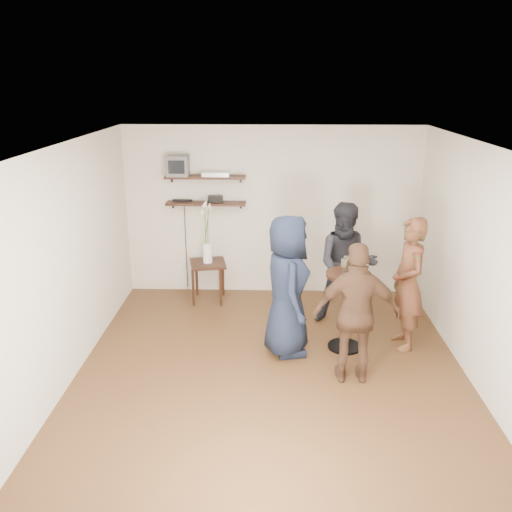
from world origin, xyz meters
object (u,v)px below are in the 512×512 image
at_px(radio, 216,199).
at_px(person_navy, 287,286).
at_px(person_plaid, 408,284).
at_px(person_dark, 347,265).
at_px(dvd_deck, 216,174).
at_px(crt_monitor, 178,166).
at_px(person_brown, 357,314).
at_px(drinks_table, 347,300).
at_px(side_table, 208,269).

relative_size(radio, person_navy, 0.13).
xyz_separation_m(person_plaid, person_navy, (-1.49, -0.20, 0.03)).
xyz_separation_m(radio, person_dark, (1.86, -1.04, -0.67)).
bearing_deg(person_navy, dvd_deck, 19.67).
distance_m(crt_monitor, person_plaid, 3.71).
height_order(dvd_deck, person_dark, dvd_deck).
bearing_deg(crt_monitor, person_brown, -47.59).
xyz_separation_m(crt_monitor, person_brown, (2.33, -2.55, -1.21)).
xyz_separation_m(radio, person_brown, (1.78, -2.55, -0.71)).
distance_m(crt_monitor, drinks_table, 3.24).
relative_size(crt_monitor, side_table, 0.52).
distance_m(dvd_deck, person_navy, 2.39).
bearing_deg(person_plaid, crt_monitor, -125.44).
bearing_deg(person_navy, drinks_table, -90.00).
xyz_separation_m(crt_monitor, person_dark, (2.41, -1.04, -1.17)).
relative_size(radio, person_dark, 0.13).
bearing_deg(radio, dvd_deck, 0.00).
bearing_deg(drinks_table, crt_monitor, 142.39).
xyz_separation_m(side_table, person_brown, (1.89, -2.23, 0.29)).
bearing_deg(drinks_table, person_navy, -171.40).
relative_size(dvd_deck, person_brown, 0.25).
xyz_separation_m(drinks_table, person_plaid, (0.75, 0.08, 0.19)).
relative_size(drinks_table, person_plaid, 0.60).
distance_m(radio, side_table, 1.06).
bearing_deg(radio, person_plaid, -34.04).
bearing_deg(person_navy, radio, 19.98).
xyz_separation_m(crt_monitor, person_navy, (1.58, -1.91, -1.14)).
bearing_deg(person_dark, person_navy, -127.60).
bearing_deg(person_plaid, side_table, -124.24).
distance_m(side_table, person_navy, 1.99).
xyz_separation_m(radio, drinks_table, (1.78, -1.79, -0.87)).
height_order(person_navy, person_brown, person_navy).
relative_size(radio, person_plaid, 0.13).
bearing_deg(person_navy, side_table, 27.16).
bearing_deg(person_navy, crt_monitor, 31.13).
xyz_separation_m(dvd_deck, person_dark, (1.85, -1.04, -1.05)).
relative_size(side_table, drinks_table, 0.61).
distance_m(dvd_deck, side_table, 1.42).
bearing_deg(person_plaid, person_brown, -48.27).
bearing_deg(person_navy, person_plaid, -91.11).
distance_m(drinks_table, person_navy, 0.79).
height_order(side_table, drinks_table, drinks_table).
bearing_deg(side_table, person_navy, -54.25).
xyz_separation_m(side_table, person_plaid, (2.64, -1.39, 0.33)).
distance_m(person_plaid, person_navy, 1.51).
height_order(dvd_deck, person_plaid, dvd_deck).
xyz_separation_m(person_plaid, person_dark, (-0.67, 0.66, 0.01)).
bearing_deg(person_brown, person_navy, -40.62).
relative_size(side_table, person_navy, 0.35).
bearing_deg(crt_monitor, side_table, -35.71).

